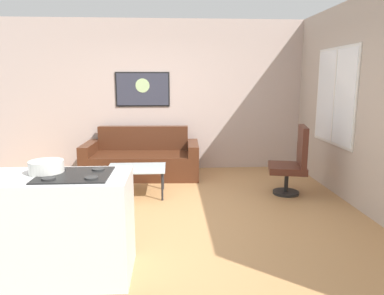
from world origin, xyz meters
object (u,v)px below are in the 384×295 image
armchair (293,162)px  wall_painting (143,89)px  coffee_table (136,170)px  mixing_bowl (46,167)px  couch (142,160)px

armchair → wall_painting: wall_painting is taller
coffee_table → mixing_bowl: mixing_bowl is taller
mixing_bowl → wall_painting: 3.79m
wall_painting → couch: bearing=-90.8°
coffee_table → wall_painting: size_ratio=0.86×
coffee_table → armchair: bearing=-2.4°
coffee_table → mixing_bowl: (-0.56, -2.12, 0.58)m
mixing_bowl → wall_painting: size_ratio=0.29×
couch → wall_painting: bearing=89.2°
armchair → wall_painting: (-2.34, 1.68, 1.02)m
armchair → mixing_bowl: armchair is taller
mixing_bowl → coffee_table: bearing=75.3°
coffee_table → mixing_bowl: size_ratio=2.95×
coffee_table → wall_painting: wall_painting is taller
couch → mixing_bowl: bearing=-99.8°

